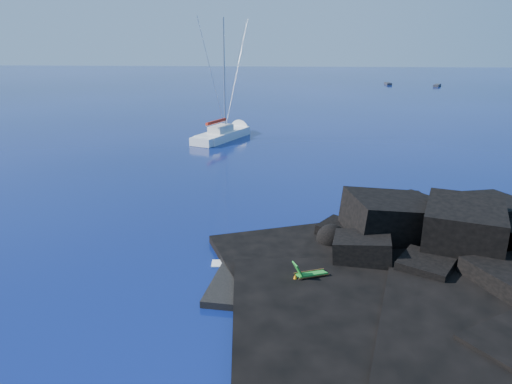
{
  "coord_description": "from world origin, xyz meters",
  "views": [
    {
      "loc": [
        4.11,
        -22.24,
        12.0
      ],
      "look_at": [
        1.67,
        9.89,
        2.0
      ],
      "focal_mm": 35.0,
      "sensor_mm": 36.0,
      "label": 1
    }
  ],
  "objects_px": {
    "distant_boat_b": "(437,86)",
    "sunbather": "(329,273)",
    "sailboat": "(223,139)",
    "marker_cone": "(295,279)",
    "deck_chair": "(312,270)",
    "distant_boat_a": "(388,85)"
  },
  "relations": [
    {
      "from": "sailboat",
      "to": "deck_chair",
      "type": "xyz_separation_m",
      "value": [
        9.72,
        -37.58,
        0.93
      ]
    },
    {
      "from": "sailboat",
      "to": "sunbather",
      "type": "height_order",
      "value": "sailboat"
    },
    {
      "from": "sunbather",
      "to": "distant_boat_a",
      "type": "relative_size",
      "value": 0.44
    },
    {
      "from": "distant_boat_a",
      "to": "deck_chair",
      "type": "bearing_deg",
      "value": -104.7
    },
    {
      "from": "deck_chair",
      "to": "sunbather",
      "type": "bearing_deg",
      "value": 8.79
    },
    {
      "from": "deck_chair",
      "to": "distant_boat_b",
      "type": "relative_size",
      "value": 0.41
    },
    {
      "from": "marker_cone",
      "to": "distant_boat_a",
      "type": "distance_m",
      "value": 117.93
    },
    {
      "from": "deck_chair",
      "to": "sailboat",
      "type": "bearing_deg",
      "value": 82.15
    },
    {
      "from": "sunbather",
      "to": "distant_boat_b",
      "type": "relative_size",
      "value": 0.42
    },
    {
      "from": "deck_chair",
      "to": "sunbather",
      "type": "height_order",
      "value": "deck_chair"
    },
    {
      "from": "marker_cone",
      "to": "sailboat",
      "type": "bearing_deg",
      "value": 103.19
    },
    {
      "from": "distant_boat_b",
      "to": "sunbather",
      "type": "bearing_deg",
      "value": -82.61
    },
    {
      "from": "sailboat",
      "to": "distant_boat_a",
      "type": "distance_m",
      "value": 84.26
    },
    {
      "from": "marker_cone",
      "to": "distant_boat_a",
      "type": "xyz_separation_m",
      "value": [
        24.57,
        115.34,
        -0.62
      ]
    },
    {
      "from": "marker_cone",
      "to": "distant_boat_b",
      "type": "height_order",
      "value": "marker_cone"
    },
    {
      "from": "marker_cone",
      "to": "distant_boat_b",
      "type": "xyz_separation_m",
      "value": [
        36.27,
        111.15,
        -0.62
      ]
    },
    {
      "from": "sunbather",
      "to": "distant_boat_b",
      "type": "distance_m",
      "value": 115.48
    },
    {
      "from": "sunbather",
      "to": "distant_boat_b",
      "type": "bearing_deg",
      "value": 74.0
    },
    {
      "from": "distant_boat_a",
      "to": "sailboat",
      "type": "bearing_deg",
      "value": -116.43
    },
    {
      "from": "sailboat",
      "to": "marker_cone",
      "type": "height_order",
      "value": "sailboat"
    },
    {
      "from": "sailboat",
      "to": "sunbather",
      "type": "bearing_deg",
      "value": -51.43
    },
    {
      "from": "sunbather",
      "to": "distant_boat_a",
      "type": "height_order",
      "value": "sunbather"
    }
  ]
}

